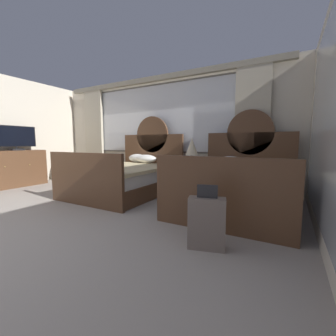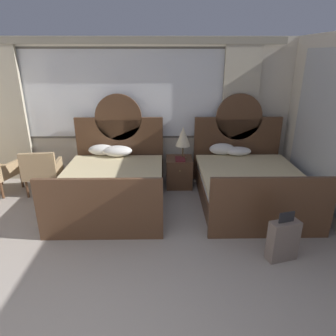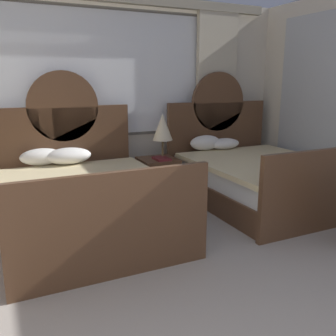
# 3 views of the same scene
# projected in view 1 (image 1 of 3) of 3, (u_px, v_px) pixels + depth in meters

# --- Properties ---
(wall_back_window) EXTENTS (6.43, 0.22, 2.70)m
(wall_back_window) POSITION_uv_depth(u_px,v_px,m) (160.00, 128.00, 5.52)
(wall_back_window) COLOR beige
(wall_back_window) RESTS_ON ground_plane
(bed_near_window) EXTENTS (1.69, 2.17, 1.71)m
(bed_near_window) POSITION_uv_depth(u_px,v_px,m) (127.00, 177.00, 4.66)
(bed_near_window) COLOR brown
(bed_near_window) RESTS_ON ground_plane
(bed_near_mirror) EXTENTS (1.69, 2.17, 1.71)m
(bed_near_mirror) POSITION_uv_depth(u_px,v_px,m) (238.00, 187.00, 3.55)
(bed_near_mirror) COLOR brown
(bed_near_mirror) RESTS_ON ground_plane
(nightstand_between_beds) EXTENTS (0.49, 0.51, 0.56)m
(nightstand_between_beds) POSITION_uv_depth(u_px,v_px,m) (189.00, 180.00, 4.69)
(nightstand_between_beds) COLOR brown
(nightstand_between_beds) RESTS_ON ground_plane
(table_lamp_on_nightstand) EXTENTS (0.27, 0.27, 0.60)m
(table_lamp_on_nightstand) POSITION_uv_depth(u_px,v_px,m) (192.00, 147.00, 4.56)
(table_lamp_on_nightstand) COLOR brown
(table_lamp_on_nightstand) RESTS_ON nightstand_between_beds
(book_on_nightstand) EXTENTS (0.18, 0.26, 0.03)m
(book_on_nightstand) POSITION_uv_depth(u_px,v_px,m) (188.00, 166.00, 4.56)
(book_on_nightstand) COLOR maroon
(book_on_nightstand) RESTS_ON nightstand_between_beds
(tv_flatscreen) EXTENTS (0.20, 0.93, 0.59)m
(tv_flatscreen) POSITION_uv_depth(u_px,v_px,m) (16.00, 138.00, 5.30)
(tv_flatscreen) COLOR black
(tv_flatscreen) RESTS_ON dresser_minibar
(armchair_by_window_left) EXTENTS (0.65, 0.65, 0.82)m
(armchair_by_window_left) POSITION_uv_depth(u_px,v_px,m) (96.00, 167.00, 5.63)
(armchair_by_window_left) COLOR tan
(armchair_by_window_left) RESTS_ON ground_plane
(armchair_by_window_centre) EXTENTS (0.73, 0.73, 0.82)m
(armchair_by_window_centre) POSITION_uv_depth(u_px,v_px,m) (74.00, 165.00, 6.03)
(armchair_by_window_centre) COLOR tan
(armchair_by_window_centre) RESTS_ON ground_plane
(suitcase_on_floor) EXTENTS (0.39, 0.25, 0.65)m
(suitcase_on_floor) POSITION_uv_depth(u_px,v_px,m) (207.00, 223.00, 2.19)
(suitcase_on_floor) COLOR #75665B
(suitcase_on_floor) RESTS_ON ground_plane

